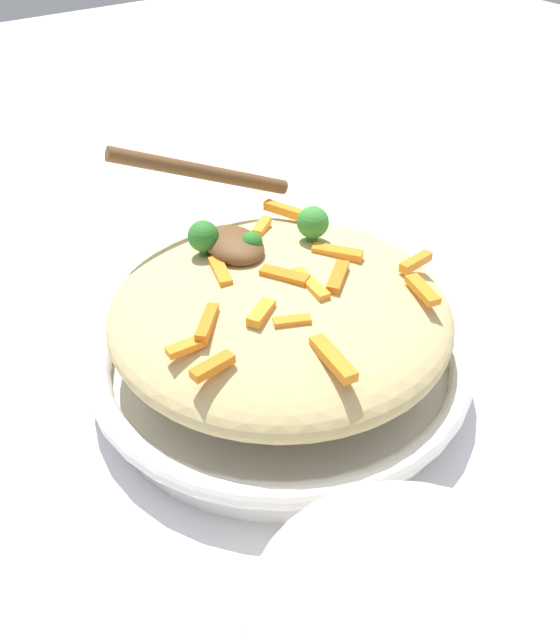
{
  "coord_description": "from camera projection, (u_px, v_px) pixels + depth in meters",
  "views": [
    {
      "loc": [
        -0.33,
        0.23,
        0.37
      ],
      "look_at": [
        0.0,
        0.0,
        0.06
      ],
      "focal_mm": 38.7,
      "sensor_mm": 36.0,
      "label": 1
    }
  ],
  "objects": [
    {
      "name": "ground_plane",
      "position": [
        280.0,
        381.0,
        0.55
      ],
      "size": [
        2.4,
        2.4,
        0.0
      ],
      "primitive_type": "plane",
      "color": "silver"
    },
    {
      "name": "serving_bowl",
      "position": [
        280.0,
        360.0,
        0.54
      ],
      "size": [
        0.29,
        0.29,
        0.04
      ],
      "color": "white",
      "rests_on": "ground_plane"
    },
    {
      "name": "pasta_mound",
      "position": [
        280.0,
        312.0,
        0.51
      ],
      "size": [
        0.25,
        0.25,
        0.07
      ],
      "primitive_type": "ellipsoid",
      "color": "#D1BA7A",
      "rests_on": "serving_bowl"
    },
    {
      "name": "carrot_piece_0",
      "position": [
        333.0,
        359.0,
        0.42
      ],
      "size": [
        0.04,
        0.02,
        0.01
      ],
      "primitive_type": "cube",
      "rotation": [
        0.0,
        0.0,
        3.01
      ],
      "color": "orange",
      "rests_on": "pasta_mound"
    },
    {
      "name": "carrot_piece_1",
      "position": [
        284.0,
        277.0,
        0.48
      ],
      "size": [
        0.04,
        0.03,
        0.01
      ],
      "primitive_type": "cube",
      "rotation": [
        0.0,
        0.0,
        3.67
      ],
      "color": "orange",
      "rests_on": "pasta_mound"
    },
    {
      "name": "carrot_piece_2",
      "position": [
        220.0,
        271.0,
        0.49
      ],
      "size": [
        0.04,
        0.02,
        0.01
      ],
      "primitive_type": "cube",
      "rotation": [
        0.0,
        0.0,
        2.86
      ],
      "color": "orange",
      "rests_on": "pasta_mound"
    },
    {
      "name": "carrot_piece_3",
      "position": [
        213.0,
        366.0,
        0.42
      ],
      "size": [
        0.01,
        0.03,
        0.01
      ],
      "primitive_type": "cube",
      "rotation": [
        0.0,
        0.0,
        4.84
      ],
      "color": "orange",
      "rests_on": "pasta_mound"
    },
    {
      "name": "carrot_piece_4",
      "position": [
        423.0,
        290.0,
        0.48
      ],
      "size": [
        0.04,
        0.02,
        0.01
      ],
      "primitive_type": "cube",
      "rotation": [
        0.0,
        0.0,
        6.04
      ],
      "color": "orange",
      "rests_on": "pasta_mound"
    },
    {
      "name": "carrot_piece_5",
      "position": [
        262.0,
        227.0,
        0.54
      ],
      "size": [
        0.02,
        0.02,
        0.01
      ],
      "primitive_type": "cube",
      "rotation": [
        0.0,
        0.0,
        5.37
      ],
      "color": "orange",
      "rests_on": "pasta_mound"
    },
    {
      "name": "carrot_piece_6",
      "position": [
        310.0,
        284.0,
        0.48
      ],
      "size": [
        0.04,
        0.01,
        0.01
      ],
      "primitive_type": "cube",
      "rotation": [
        0.0,
        0.0,
        3.04
      ],
      "color": "orange",
      "rests_on": "pasta_mound"
    },
    {
      "name": "carrot_piece_7",
      "position": [
        335.0,
        252.0,
        0.51
      ],
      "size": [
        0.04,
        0.03,
        0.01
      ],
      "primitive_type": "cube",
      "rotation": [
        0.0,
        0.0,
        0.64
      ],
      "color": "orange",
      "rests_on": "pasta_mound"
    },
    {
      "name": "carrot_piece_8",
      "position": [
        292.0,
        322.0,
        0.45
      ],
      "size": [
        0.02,
        0.03,
        0.01
      ],
      "primitive_type": "cube",
      "rotation": [
        0.0,
        0.0,
        1.14
      ],
      "color": "orange",
      "rests_on": "pasta_mound"
    },
    {
      "name": "carrot_piece_9",
      "position": [
        285.0,
        210.0,
        0.57
      ],
      "size": [
        0.04,
        0.02,
        0.01
      ],
      "primitive_type": "cube",
      "rotation": [
        0.0,
        0.0,
        0.38
      ],
      "color": "orange",
      "rests_on": "pasta_mound"
    },
    {
      "name": "carrot_piece_10",
      "position": [
        416.0,
        262.0,
        0.51
      ],
      "size": [
        0.01,
        0.03,
        0.01
      ],
      "primitive_type": "cube",
      "rotation": [
        0.0,
        0.0,
        1.69
      ],
      "color": "orange",
      "rests_on": "pasta_mound"
    },
    {
      "name": "carrot_piece_11",
      "position": [
        186.0,
        347.0,
        0.43
      ],
      "size": [
        0.01,
        0.03,
        0.01
      ],
      "primitive_type": "cube",
      "rotation": [
        0.0,
        0.0,
        1.52
      ],
      "color": "orange",
      "rests_on": "pasta_mound"
    },
    {
      "name": "carrot_piece_12",
      "position": [
        207.0,
        323.0,
        0.44
      ],
      "size": [
        0.03,
        0.03,
        0.01
      ],
      "primitive_type": "cube",
      "rotation": [
        0.0,
        0.0,
        2.37
      ],
      "color": "orange",
      "rests_on": "pasta_mound"
    },
    {
      "name": "carrot_piece_13",
      "position": [
        261.0,
        313.0,
        0.45
      ],
      "size": [
        0.02,
        0.03,
        0.01
      ],
      "primitive_type": "cube",
      "rotation": [
        0.0,
        0.0,
        5.25
      ],
      "color": "orange",
      "rests_on": "pasta_mound"
    },
    {
      "name": "carrot_piece_14",
      "position": [
        338.0,
        278.0,
        0.48
      ],
      "size": [
        0.03,
        0.03,
        0.01
      ],
      "primitive_type": "cube",
      "rotation": [
        0.0,
        0.0,
        2.25
      ],
      "color": "orange",
      "rests_on": "pasta_mound"
    },
    {
      "name": "broccoli_floret_0",
      "position": [
        252.0,
        243.0,
        0.51
      ],
      "size": [
        0.02,
        0.02,
        0.02
      ],
      "color": "#296820",
      "rests_on": "pasta_mound"
    },
    {
      "name": "broccoli_floret_1",
      "position": [
        203.0,
        237.0,
        0.51
      ],
      "size": [
        0.02,
        0.02,
        0.03
      ],
      "color": "#296820",
      "rests_on": "pasta_mound"
    },
    {
      "name": "broccoli_floret_2",
      "position": [
        313.0,
        223.0,
        0.52
      ],
      "size": [
        0.02,
        0.02,
        0.03
      ],
      "color": "#377928",
      "rests_on": "pasta_mound"
    },
    {
      "name": "serving_spoon",
      "position": [
        222.0,
        218.0,
        0.52
      ],
      "size": [
        0.12,
        0.15,
        0.07
      ],
      "color": "brown",
      "rests_on": "pasta_mound"
    }
  ]
}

